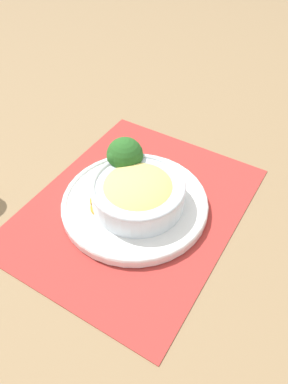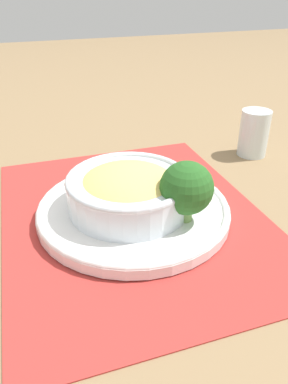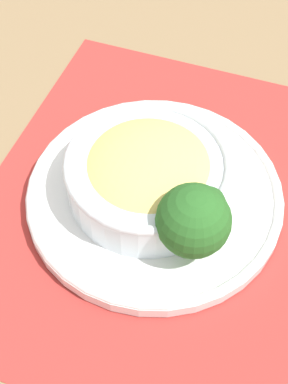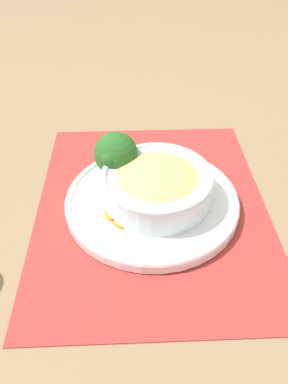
# 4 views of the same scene
# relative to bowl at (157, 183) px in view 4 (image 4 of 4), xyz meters

# --- Properties ---
(ground_plane) EXTENTS (4.00, 4.00, 0.00)m
(ground_plane) POSITION_rel_bowl_xyz_m (-0.00, 0.01, -0.05)
(ground_plane) COLOR #8C704C
(placemat) EXTENTS (0.52, 0.42, 0.00)m
(placemat) POSITION_rel_bowl_xyz_m (-0.00, 0.01, -0.05)
(placemat) COLOR #B2332D
(placemat) RESTS_ON ground_plane
(plate) EXTENTS (0.30, 0.30, 0.02)m
(plate) POSITION_rel_bowl_xyz_m (-0.00, 0.01, -0.04)
(plate) COLOR white
(plate) RESTS_ON placemat
(bowl) EXTENTS (0.19, 0.19, 0.06)m
(bowl) POSITION_rel_bowl_xyz_m (0.00, 0.00, 0.00)
(bowl) COLOR silver
(bowl) RESTS_ON plate
(broccoli_floret) EXTENTS (0.08, 0.08, 0.09)m
(broccoli_floret) POSITION_rel_bowl_xyz_m (0.06, 0.07, 0.02)
(broccoli_floret) COLOR #759E51
(broccoli_floret) RESTS_ON plate
(carrot_slice_near) EXTENTS (0.05, 0.05, 0.01)m
(carrot_slice_near) POSITION_rel_bowl_xyz_m (-0.04, 0.07, -0.03)
(carrot_slice_near) COLOR orange
(carrot_slice_near) RESTS_ON plate
(carrot_slice_middle) EXTENTS (0.05, 0.05, 0.01)m
(carrot_slice_middle) POSITION_rel_bowl_xyz_m (-0.05, 0.06, -0.03)
(carrot_slice_middle) COLOR orange
(carrot_slice_middle) RESTS_ON plate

